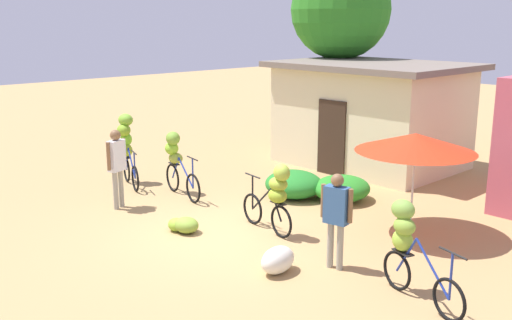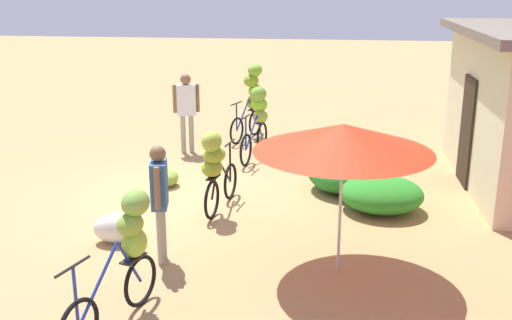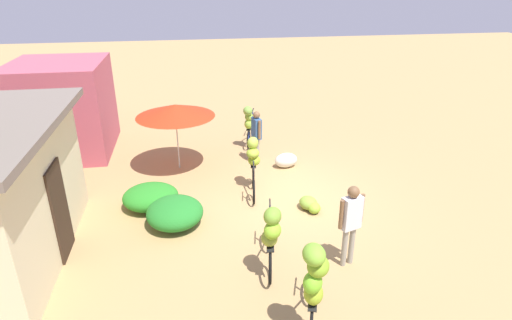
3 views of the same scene
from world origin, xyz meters
name	(u,v)px [view 1 (image 1 of 3)]	position (x,y,z in m)	size (l,w,h in m)	color
ground_plane	(223,235)	(0.00, 0.00, 0.00)	(60.00, 60.00, 0.00)	tan
building_low	(371,114)	(-1.50, 6.76, 1.47)	(5.13, 3.89, 2.90)	beige
tree_behind_building	(341,10)	(-3.59, 7.85, 4.33)	(3.08, 3.08, 5.90)	brown
hedge_bush_front_left	(294,184)	(-0.77, 2.82, 0.31)	(1.38, 1.31, 0.63)	#247B28
hedge_bush_front_right	(342,188)	(0.16, 3.43, 0.28)	(1.26, 1.38, 0.57)	#298625
market_umbrella	(416,142)	(2.43, 2.72, 1.80)	(2.27, 2.27, 1.98)	beige
bicycle_leftmost	(127,142)	(-4.45, 0.63, 1.06)	(1.53, 0.66, 1.77)	black
bicycle_near_pile	(176,158)	(-2.84, 0.98, 0.88)	(1.76, 0.48, 1.50)	black
bicycle_center_loaded	(275,193)	(0.69, 0.74, 0.84)	(1.58, 0.45, 1.44)	black
bicycle_by_shop	(409,242)	(3.85, 0.37, 0.84)	(1.65, 0.61, 1.45)	black
banana_pile_on_ground	(183,225)	(-0.64, -0.47, 0.15)	(0.73, 0.54, 0.31)	olive
produce_sack	(278,260)	(1.96, -0.47, 0.22)	(0.70, 0.44, 0.44)	silver
person_vendor	(336,211)	(2.48, 0.35, 1.00)	(0.57, 0.27, 1.63)	gray
person_bystander	(117,160)	(-2.84, -0.59, 1.08)	(0.32, 0.55, 1.75)	gray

